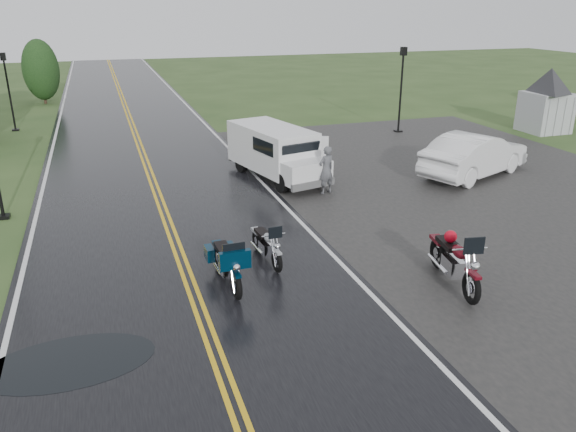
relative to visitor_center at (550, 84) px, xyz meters
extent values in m
plane|color=#2D471E|center=(-20.00, -12.00, -2.40)|extent=(120.00, 120.00, 0.00)
cube|color=black|center=(-20.00, -2.00, -2.38)|extent=(8.00, 100.00, 0.04)
cube|color=black|center=(-9.00, -7.00, -2.38)|extent=(14.00, 24.00, 0.03)
imported|color=#515357|center=(-14.42, -5.83, -1.57)|extent=(0.70, 0.56, 1.66)
imported|color=white|center=(-8.29, -5.64, -1.58)|extent=(5.25, 3.51, 1.64)
camera|label=1|loc=(-21.55, -22.99, 3.80)|focal=35.00mm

